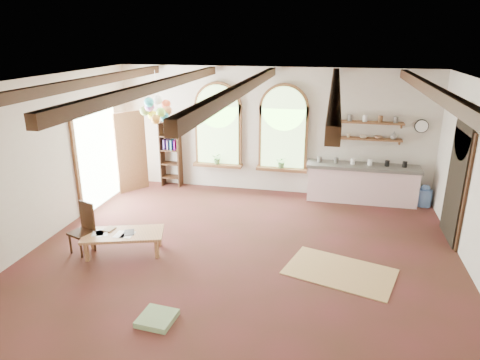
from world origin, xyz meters
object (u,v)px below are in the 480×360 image
(coffee_table, at_px, (123,235))
(side_chair, at_px, (83,238))
(balloon_cluster, at_px, (157,110))
(kitchen_counter, at_px, (362,183))

(coffee_table, height_order, side_chair, side_chair)
(balloon_cluster, bearing_deg, coffee_table, -85.07)
(coffee_table, relative_size, side_chair, 1.67)
(kitchen_counter, relative_size, side_chair, 2.78)
(side_chair, height_order, balloon_cluster, balloon_cluster)
(coffee_table, distance_m, balloon_cluster, 3.11)
(coffee_table, xyz_separation_m, balloon_cluster, (-0.21, 2.41, 1.96))
(kitchen_counter, height_order, side_chair, side_chair)
(coffee_table, relative_size, balloon_cluster, 1.41)
(kitchen_counter, relative_size, balloon_cluster, 2.35)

